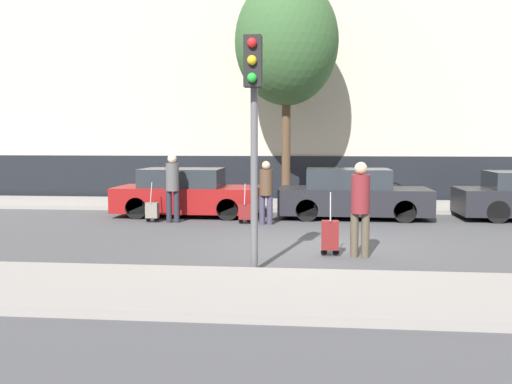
% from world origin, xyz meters
% --- Properties ---
extents(ground_plane, '(80.00, 80.00, 0.00)m').
position_xyz_m(ground_plane, '(0.00, 0.00, 0.00)').
color(ground_plane, '#424244').
extents(sidewalk_near, '(28.00, 2.50, 0.12)m').
position_xyz_m(sidewalk_near, '(0.00, -3.75, 0.06)').
color(sidewalk_near, gray).
rests_on(sidewalk_near, ground_plane).
extents(sidewalk_far, '(28.00, 3.00, 0.12)m').
position_xyz_m(sidewalk_far, '(0.00, 7.00, 0.06)').
color(sidewalk_far, gray).
rests_on(sidewalk_far, ground_plane).
extents(building_facade, '(28.00, 2.88, 12.84)m').
position_xyz_m(building_facade, '(0.00, 10.61, 6.41)').
color(building_facade, '#B7AD99').
rests_on(building_facade, ground_plane).
extents(parked_car_0, '(4.09, 1.80, 1.36)m').
position_xyz_m(parked_car_0, '(-3.57, 4.48, 0.64)').
color(parked_car_0, maroon).
rests_on(parked_car_0, ground_plane).
extents(parked_car_1, '(4.14, 1.71, 1.38)m').
position_xyz_m(parked_car_1, '(1.12, 4.47, 0.65)').
color(parked_car_1, black).
rests_on(parked_car_1, ground_plane).
extents(pedestrian_left, '(0.35, 0.34, 1.80)m').
position_xyz_m(pedestrian_left, '(-3.64, 3.13, 1.03)').
color(pedestrian_left, '#23232D').
rests_on(pedestrian_left, ground_plane).
extents(trolley_left, '(0.34, 0.29, 1.06)m').
position_xyz_m(trolley_left, '(-4.19, 3.10, 0.32)').
color(trolley_left, slate).
rests_on(trolley_left, ground_plane).
extents(pedestrian_center, '(0.35, 0.34, 1.63)m').
position_xyz_m(pedestrian_center, '(-1.16, 3.02, 0.92)').
color(pedestrian_center, '#383347').
rests_on(pedestrian_center, ground_plane).
extents(trolley_center, '(0.34, 0.29, 1.05)m').
position_xyz_m(trolley_center, '(-1.71, 3.08, 0.31)').
color(trolley_center, maroon).
rests_on(trolley_center, ground_plane).
extents(pedestrian_right, '(0.35, 0.34, 1.77)m').
position_xyz_m(pedestrian_right, '(0.93, -0.91, 1.01)').
color(pedestrian_right, '#4C4233').
rests_on(pedestrian_right, ground_plane).
extents(trolley_right, '(0.34, 0.29, 1.20)m').
position_xyz_m(trolley_right, '(0.38, -0.84, 0.39)').
color(trolley_right, maroon).
rests_on(trolley_right, ground_plane).
extents(traffic_light, '(0.28, 0.47, 3.80)m').
position_xyz_m(traffic_light, '(-0.90, -2.36, 2.71)').
color(traffic_light, '#515154').
rests_on(traffic_light, ground_plane).
extents(parked_bicycle, '(1.77, 0.06, 0.96)m').
position_xyz_m(parked_bicycle, '(2.06, 7.17, 0.49)').
color(parked_bicycle, black).
rests_on(parked_bicycle, sidewalk_far).
extents(bare_tree_near_crossing, '(3.29, 3.29, 7.18)m').
position_xyz_m(bare_tree_near_crossing, '(-0.85, 6.96, 5.27)').
color(bare_tree_near_crossing, '#4C3826').
rests_on(bare_tree_near_crossing, sidewalk_far).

